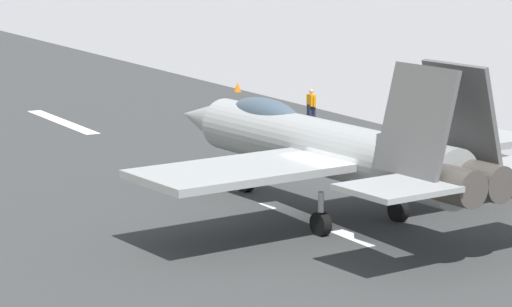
% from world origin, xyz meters
% --- Properties ---
extents(ground_plane, '(400.00, 400.00, 0.00)m').
position_xyz_m(ground_plane, '(0.00, 0.00, 0.00)').
color(ground_plane, gray).
extents(runway_strip, '(240.00, 26.00, 0.02)m').
position_xyz_m(runway_strip, '(-0.02, 0.00, 0.01)').
color(runway_strip, '#363838').
rests_on(runway_strip, ground).
extents(fighter_jet, '(16.65, 14.83, 5.59)m').
position_xyz_m(fighter_jet, '(1.45, -0.61, 2.40)').
color(fighter_jet, '#929695').
rests_on(fighter_jet, ground).
extents(crew_person, '(0.70, 0.36, 1.58)m').
position_xyz_m(crew_person, '(18.35, -10.65, 0.79)').
color(crew_person, '#1E2338').
rests_on(crew_person, ground).
extents(marker_cone_far, '(0.44, 0.44, 0.55)m').
position_xyz_m(marker_cone_far, '(29.02, -12.43, 0.28)').
color(marker_cone_far, orange).
rests_on(marker_cone_far, ground).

